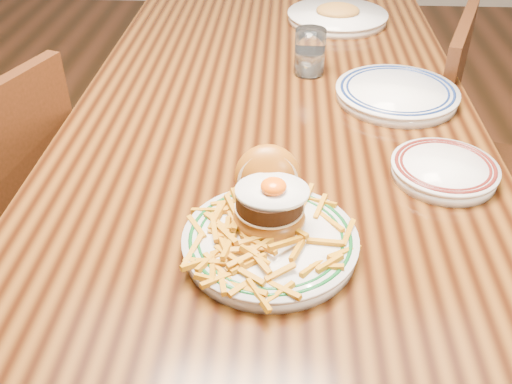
# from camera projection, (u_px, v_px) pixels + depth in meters

# --- Properties ---
(floor) EXTENTS (6.00, 6.00, 0.00)m
(floor) POSITION_uv_depth(u_px,v_px,m) (270.00, 326.00, 1.69)
(floor) COLOR black
(floor) RESTS_ON ground
(table) EXTENTS (0.85, 1.60, 0.75)m
(table) POSITION_uv_depth(u_px,v_px,m) (274.00, 132.00, 1.30)
(table) COLOR black
(table) RESTS_ON floor
(chair_right) EXTENTS (0.50, 0.50, 0.84)m
(chair_right) POSITION_uv_depth(u_px,v_px,m) (478.00, 163.00, 1.58)
(chair_right) COLOR #3E1C0C
(chair_right) RESTS_ON floor
(main_plate) EXTENTS (0.26, 0.27, 0.13)m
(main_plate) POSITION_uv_depth(u_px,v_px,m) (270.00, 225.00, 0.84)
(main_plate) COLOR white
(main_plate) RESTS_ON table
(side_plate) EXTENTS (0.18, 0.18, 0.03)m
(side_plate) POSITION_uv_depth(u_px,v_px,m) (444.00, 169.00, 0.99)
(side_plate) COLOR white
(side_plate) RESTS_ON table
(rear_plate) EXTENTS (0.26, 0.26, 0.03)m
(rear_plate) POSITION_uv_depth(u_px,v_px,m) (397.00, 93.00, 1.23)
(rear_plate) COLOR white
(rear_plate) RESTS_ON table
(water_glass) EXTENTS (0.07, 0.07, 0.11)m
(water_glass) POSITION_uv_depth(u_px,v_px,m) (310.00, 55.00, 1.32)
(water_glass) COLOR white
(water_glass) RESTS_ON table
(far_plate) EXTENTS (0.28, 0.28, 0.05)m
(far_plate) POSITION_uv_depth(u_px,v_px,m) (337.00, 16.00, 1.63)
(far_plate) COLOR white
(far_plate) RESTS_ON table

